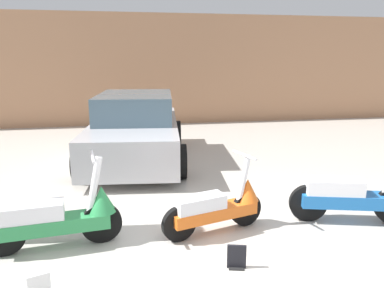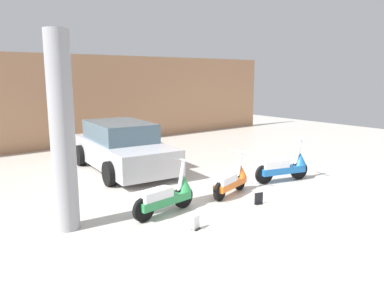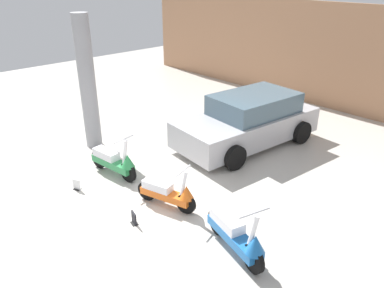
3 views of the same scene
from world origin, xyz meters
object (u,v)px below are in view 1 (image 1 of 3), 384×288
(scooter_front_center, at_px, (357,194))
(car_rear_left, at_px, (136,129))
(scooter_front_left, at_px, (59,217))
(placard_near_right_scooter, at_px, (237,258))
(scooter_front_right, at_px, (218,206))

(scooter_front_center, relative_size, car_rear_left, 0.37)
(scooter_front_center, height_order, car_rear_left, car_rear_left)
(scooter_front_left, height_order, placard_near_right_scooter, scooter_front_left)
(scooter_front_left, distance_m, car_rear_left, 3.90)
(scooter_front_right, bearing_deg, scooter_front_center, -18.29)
(scooter_front_right, xyz_separation_m, car_rear_left, (-0.90, 3.69, 0.33))
(car_rear_left, bearing_deg, scooter_front_right, 19.83)
(placard_near_right_scooter, bearing_deg, scooter_front_right, 88.89)
(scooter_front_right, height_order, scooter_front_center, scooter_front_center)
(scooter_front_right, relative_size, placard_near_right_scooter, 5.26)
(scooter_front_left, height_order, car_rear_left, car_rear_left)
(scooter_front_right, height_order, car_rear_left, car_rear_left)
(scooter_front_right, xyz_separation_m, scooter_front_center, (1.88, -0.05, 0.05))
(car_rear_left, bearing_deg, scooter_front_center, 42.72)
(scooter_front_left, bearing_deg, car_rear_left, 67.93)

